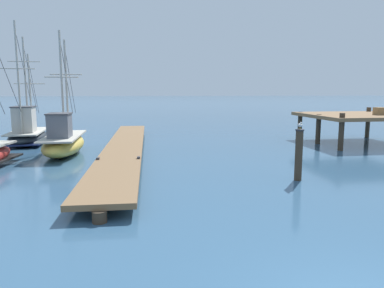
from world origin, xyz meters
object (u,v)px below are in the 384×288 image
object	(u,v)px
fishing_boat_0	(27,132)
perched_seagull	(300,125)
fishing_boat_2	(63,141)
mooring_piling	(299,154)

from	to	relation	value
fishing_boat_0	perched_seagull	distance (m)	16.38
perched_seagull	fishing_boat_2	bearing A→B (deg)	145.00
fishing_boat_0	mooring_piling	size ratio (longest dim) A/B	3.78
fishing_boat_2	mooring_piling	distance (m)	11.39
fishing_boat_2	mooring_piling	world-z (taller)	fishing_boat_2
fishing_boat_0	fishing_boat_2	bearing A→B (deg)	-55.38
fishing_boat_0	mooring_piling	bearing A→B (deg)	-41.35
fishing_boat_2	mooring_piling	bearing A→B (deg)	-35.03
mooring_piling	perched_seagull	distance (m)	1.03
fishing_boat_0	fishing_boat_2	size ratio (longest dim) A/B	1.04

